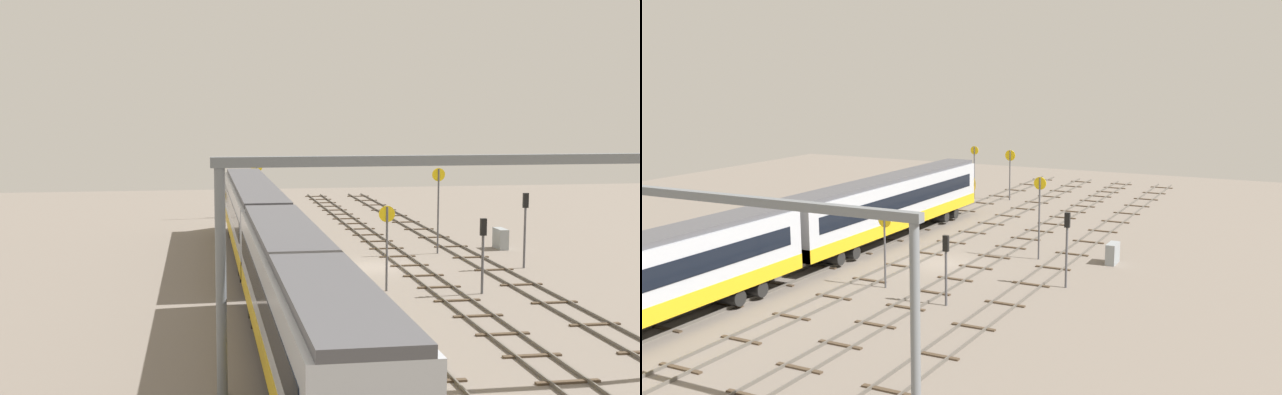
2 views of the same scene
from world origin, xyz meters
TOP-DOWN VIEW (x-y plane):
  - ground_plane at (0.00, 0.00)m, footprint 98.86×98.86m
  - track_near_foreground at (0.00, -7.03)m, footprint 82.86×2.40m
  - track_second_near at (0.00, -2.34)m, footprint 82.86×2.40m
  - track_middle at (0.00, 2.34)m, footprint 82.86×2.40m
  - track_with_train at (-0.00, 7.03)m, footprint 82.86×2.40m
  - train at (-7.10, 7.03)m, footprint 50.40×3.24m
  - overhead_gantry at (-21.08, 0.03)m, footprint 0.40×20.22m
  - speed_sign_near_foreground at (24.70, 5.34)m, footprint 0.14×1.08m
  - speed_sign_mid_trackside at (-6.42, 0.67)m, footprint 0.14×0.88m
  - speed_sign_far_trackside at (3.93, -5.34)m, footprint 0.14×0.88m
  - speed_sign_distant_end at (23.85, 8.91)m, footprint 0.14×0.86m
  - signal_light_trackside_approach at (-7.81, -4.16)m, footprint 0.31×0.32m
  - signal_light_trackside_departure at (-1.64, -9.11)m, footprint 0.31×0.32m
  - relay_cabinet at (5.06, -10.24)m, footprint 1.56×0.63m

SIDE VIEW (x-z plane):
  - ground_plane at x=0.00m, z-range 0.00..0.00m
  - track_second_near at x=0.00m, z-range -0.02..0.14m
  - track_middle at x=0.00m, z-range -0.01..0.15m
  - track_near_foreground at x=0.00m, z-range -0.01..0.15m
  - track_with_train at x=0.00m, z-range -0.01..0.15m
  - relay_cabinet at x=5.06m, z-range 0.00..1.42m
  - signal_light_trackside_approach at x=-7.81m, z-range 0.65..4.66m
  - train at x=-7.10m, z-range 0.26..5.06m
  - speed_sign_mid_trackside at x=-6.42m, z-range 0.68..5.28m
  - signal_light_trackside_departure at x=-1.64m, z-range 0.71..5.34m
  - speed_sign_distant_end at x=23.85m, z-range 0.73..6.14m
  - speed_sign_near_foreground at x=24.70m, z-range 0.89..5.98m
  - speed_sign_far_trackside at x=3.93m, z-range 0.78..6.57m
  - overhead_gantry at x=-21.08m, z-range 2.20..10.33m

